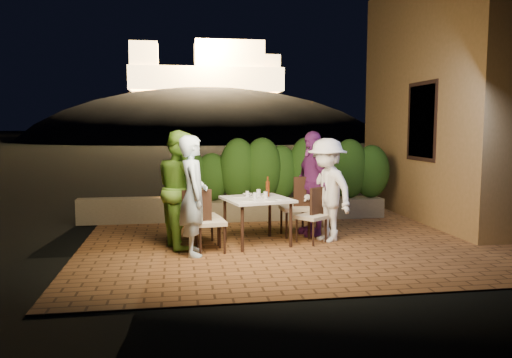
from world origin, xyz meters
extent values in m
plane|color=black|center=(0.00, 0.00, -0.02)|extent=(400.00, 400.00, 0.00)
cube|color=brown|center=(0.00, 0.50, -0.07)|extent=(7.00, 6.00, 0.15)
cube|color=#9F753F|center=(3.60, 2.00, 2.50)|extent=(1.60, 5.00, 5.00)
cube|color=black|center=(2.82, 1.50, 2.00)|extent=(0.08, 1.00, 1.40)
cube|color=black|center=(2.81, 1.50, 2.00)|extent=(0.06, 1.15, 1.55)
cube|color=brown|center=(0.20, 2.30, 0.20)|extent=(4.20, 0.55, 0.40)
cube|color=brown|center=(-2.80, 2.30, 0.25)|extent=(2.20, 0.30, 0.50)
ellipsoid|color=black|center=(2.00, 60.00, -4.00)|extent=(52.00, 40.00, 22.00)
cylinder|color=white|center=(-0.86, -0.10, 0.76)|extent=(0.24, 0.24, 0.01)
cylinder|color=white|center=(-0.98, 0.34, 0.76)|extent=(0.22, 0.22, 0.01)
cylinder|color=white|center=(-0.37, 0.01, 0.76)|extent=(0.20, 0.20, 0.01)
cylinder|color=white|center=(-0.51, 0.49, 0.76)|extent=(0.20, 0.20, 0.01)
cylinder|color=white|center=(-0.71, 0.17, 0.76)|extent=(0.20, 0.20, 0.01)
cylinder|color=white|center=(-0.53, -0.13, 0.76)|extent=(0.22, 0.22, 0.01)
cylinder|color=silver|center=(-0.74, 0.04, 0.81)|extent=(0.06, 0.06, 0.11)
cylinder|color=silver|center=(-0.82, 0.35, 0.80)|extent=(0.06, 0.06, 0.10)
cylinder|color=silver|center=(-0.55, 0.13, 0.81)|extent=(0.07, 0.07, 0.11)
cylinder|color=silver|center=(-0.63, 0.39, 0.81)|extent=(0.07, 0.07, 0.12)
imported|color=white|center=(-0.80, 0.48, 0.77)|extent=(0.18, 0.18, 0.04)
imported|color=silver|center=(-1.72, -0.36, 0.89)|extent=(0.45, 0.66, 1.78)
imported|color=#76B839|center=(-1.89, 0.19, 0.92)|extent=(0.93, 1.06, 1.85)
imported|color=white|center=(0.49, 0.21, 0.86)|extent=(1.03, 1.27, 1.71)
imported|color=#66236B|center=(0.38, 0.71, 0.91)|extent=(0.63, 1.13, 1.82)
cylinder|color=orange|center=(-2.21, 2.30, 0.57)|extent=(0.10, 0.10, 0.14)
camera|label=1|loc=(-1.94, -7.69, 1.91)|focal=35.00mm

